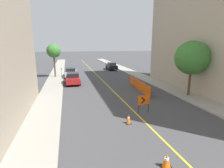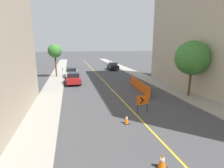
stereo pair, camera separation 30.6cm
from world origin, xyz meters
The scene contains 13 objects.
lane_stripe centered at (0.00, 33.70, 0.00)m, with size 0.12×67.39×0.01m.
sidewalk_left centered at (-6.95, 33.70, 0.08)m, with size 2.46×67.39×0.15m.
sidewalk_right centered at (6.95, 33.70, 0.08)m, with size 2.46×67.39×0.15m.
traffic_cone_second centered at (-1.07, 7.86, 0.33)m, with size 0.47×0.47×0.67m.
traffic_cone_third centered at (-1.20, 12.44, 0.32)m, with size 0.37×0.37×0.65m.
arrow_barricade_primary centered at (0.61, 13.98, 1.00)m, with size 0.98×0.14×1.44m.
safety_mesh_fence centered at (3.10, 20.85, 0.57)m, with size 0.52×7.34×1.15m.
parked_car_curb_near centered at (-4.42, 26.19, 0.80)m, with size 1.93×4.31×1.59m.
parked_car_curb_mid centered at (-4.55, 31.44, 0.80)m, with size 2.00×4.38×1.59m.
parked_car_curb_far centered at (4.25, 38.60, 0.80)m, with size 1.95×4.34×1.59m.
parking_meter_far_curb centered at (-6.07, 32.31, 1.10)m, with size 0.12×0.11×1.34m.
street_tree_left_near centered at (-7.07, 31.88, 4.30)m, with size 2.21×2.21×5.30m.
street_tree_right_near centered at (7.07, 17.02, 4.02)m, with size 3.39×3.39×5.57m.
Camera 2 is at (-4.77, 1.87, 5.29)m, focal length 28.00 mm.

